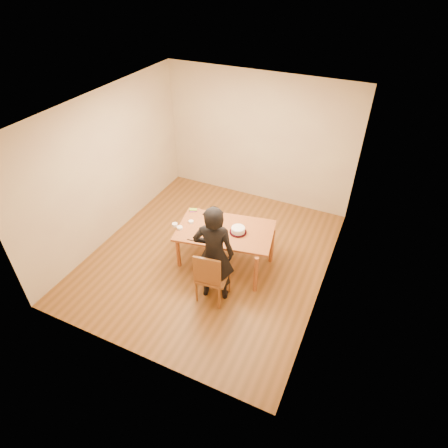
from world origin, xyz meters
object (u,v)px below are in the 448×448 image
at_px(dining_table, 225,231).
at_px(person, 214,254).
at_px(cake_plate, 238,232).
at_px(dining_chair, 213,275).
at_px(cake, 238,230).

distance_m(dining_table, person, 0.75).
relative_size(cake_plate, person, 0.16).
distance_m(cake_plate, person, 0.75).
bearing_deg(cake_plate, dining_table, -176.08).
relative_size(dining_table, dining_chair, 3.44).
height_order(dining_table, dining_chair, dining_table).
bearing_deg(cake, person, -95.66).
height_order(dining_chair, cake_plate, cake_plate).
height_order(cake_plate, cake, cake).
height_order(cake_plate, person, person).
relative_size(dining_chair, cake_plate, 1.64).
bearing_deg(person, cake, -111.96).
xyz_separation_m(dining_table, person, (0.15, -0.73, 0.12)).
bearing_deg(cake, dining_chair, -95.34).
distance_m(dining_table, cake_plate, 0.23).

